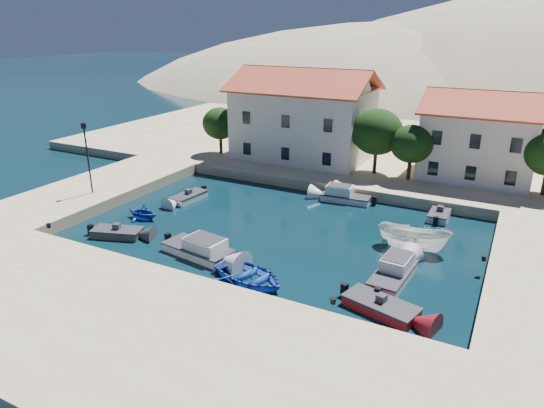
% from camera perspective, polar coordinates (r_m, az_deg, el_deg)
% --- Properties ---
extents(ground, '(400.00, 400.00, 0.00)m').
position_cam_1_polar(ground, '(29.97, -8.14, -10.09)').
color(ground, black).
rests_on(ground, ground).
extents(quay_south, '(52.00, 12.00, 1.00)m').
position_cam_1_polar(quay_south, '(25.91, -16.12, -14.87)').
color(quay_south, tan).
rests_on(quay_south, ground).
extents(quay_west, '(8.00, 20.00, 1.00)m').
position_cam_1_polar(quay_west, '(48.46, -19.78, 1.65)').
color(quay_west, tan).
rests_on(quay_west, ground).
extents(quay_north, '(80.00, 36.00, 1.00)m').
position_cam_1_polar(quay_north, '(61.99, 14.27, 6.19)').
color(quay_north, tan).
rests_on(quay_north, ground).
extents(hills, '(254.00, 176.00, 99.00)m').
position_cam_1_polar(hills, '(149.46, 28.55, 3.00)').
color(hills, tan).
rests_on(hills, ground).
extents(building_left, '(14.70, 9.45, 9.70)m').
position_cam_1_polar(building_left, '(54.03, 3.74, 10.63)').
color(building_left, beige).
rests_on(building_left, quay_north).
extents(building_mid, '(10.50, 8.40, 8.30)m').
position_cam_1_polar(building_mid, '(50.80, 23.26, 7.57)').
color(building_mid, beige).
rests_on(building_mid, quay_north).
extents(trees, '(37.30, 5.30, 6.45)m').
position_cam_1_polar(trees, '(48.55, 13.96, 7.63)').
color(trees, '#382314').
rests_on(trees, quay_north).
extents(lamppost, '(0.35, 0.25, 6.22)m').
position_cam_1_polar(lamppost, '(44.96, -20.94, 5.76)').
color(lamppost, black).
rests_on(lamppost, quay_west).
extents(bollards, '(29.36, 9.56, 0.30)m').
position_cam_1_polar(bollards, '(31.00, 0.18, -6.35)').
color(bollards, black).
rests_on(bollards, ground).
extents(motorboat_grey_sw, '(4.03, 2.71, 1.25)m').
position_cam_1_polar(motorboat_grey_sw, '(38.49, -17.72, -3.24)').
color(motorboat_grey_sw, '#323237').
rests_on(motorboat_grey_sw, ground).
extents(cabin_cruiser_south, '(5.41, 2.91, 1.60)m').
position_cam_1_polar(cabin_cruiser_south, '(34.21, -8.72, -5.16)').
color(cabin_cruiser_south, silver).
rests_on(cabin_cruiser_south, ground).
extents(rowboat_south, '(5.76, 4.64, 1.06)m').
position_cam_1_polar(rowboat_south, '(30.78, -2.70, -9.01)').
color(rowboat_south, '#1C3C9C').
rests_on(rowboat_south, ground).
extents(motorboat_red_se, '(4.51, 2.86, 1.25)m').
position_cam_1_polar(motorboat_red_se, '(28.34, 12.67, -11.68)').
color(motorboat_red_se, maroon).
rests_on(motorboat_red_se, ground).
extents(cabin_cruiser_east, '(2.23, 4.81, 1.60)m').
position_cam_1_polar(cabin_cruiser_east, '(31.54, 14.06, -7.91)').
color(cabin_cruiser_east, silver).
rests_on(cabin_cruiser_east, ground).
extents(boat_east, '(5.14, 2.04, 1.97)m').
position_cam_1_polar(boat_east, '(36.17, 16.20, -5.14)').
color(boat_east, silver).
rests_on(boat_east, ground).
extents(motorboat_white_ne, '(1.57, 3.32, 1.25)m').
position_cam_1_polar(motorboat_white_ne, '(42.44, 19.12, -1.18)').
color(motorboat_white_ne, silver).
rests_on(motorboat_white_ne, ground).
extents(rowboat_west, '(2.90, 2.53, 1.48)m').
position_cam_1_polar(rowboat_west, '(41.47, -14.89, -1.66)').
color(rowboat_west, '#1C3C9C').
rests_on(rowboat_west, ground).
extents(motorboat_white_west, '(1.94, 3.73, 1.25)m').
position_cam_1_polar(motorboat_white_west, '(44.76, -9.76, 0.81)').
color(motorboat_white_west, silver).
rests_on(motorboat_white_west, ground).
extents(cabin_cruiser_north, '(4.55, 2.23, 1.60)m').
position_cam_1_polar(cabin_cruiser_north, '(44.32, 8.69, 0.91)').
color(cabin_cruiser_north, silver).
rests_on(cabin_cruiser_north, ground).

